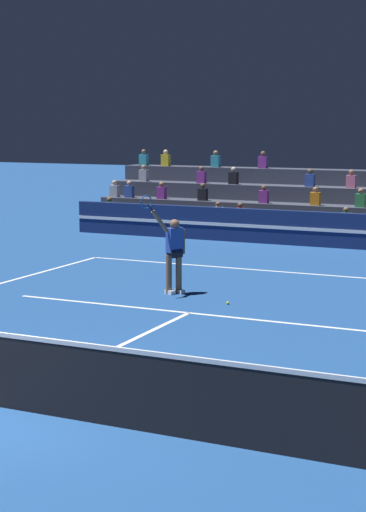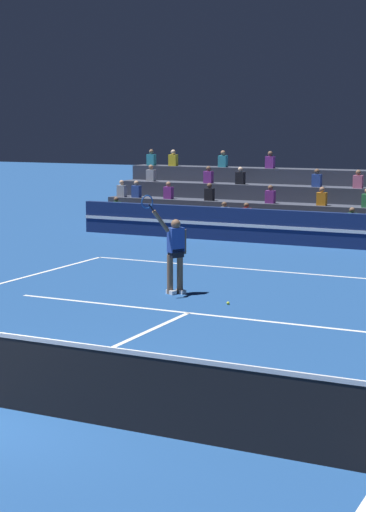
# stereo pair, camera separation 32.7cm
# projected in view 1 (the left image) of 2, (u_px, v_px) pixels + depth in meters

# --- Properties ---
(sponsor_banner_wall) EXTENTS (18.00, 0.26, 1.10)m
(sponsor_banner_wall) POSITION_uv_depth(u_px,v_px,m) (327.00, 230.00, 26.73)
(sponsor_banner_wall) COLOR navy
(sponsor_banner_wall) RESTS_ON ground
(bleacher_stand) EXTENTS (18.41, 3.80, 2.83)m
(bleacher_stand) POSITION_uv_depth(u_px,v_px,m) (352.00, 211.00, 29.52)
(bleacher_stand) COLOR #383D4C
(bleacher_stand) RESTS_ON ground
(tennis_player) EXTENTS (0.72, 1.14, 2.36)m
(tennis_player) POSITION_uv_depth(u_px,v_px,m) (173.00, 251.00, 19.36)
(tennis_player) COLOR brown
(tennis_player) RESTS_ON ground
(tennis_ball) EXTENTS (0.07, 0.07, 0.07)m
(tennis_ball) POSITION_uv_depth(u_px,v_px,m) (228.00, 303.00, 18.35)
(tennis_ball) COLOR #C6DB33
(tennis_ball) RESTS_ON ground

